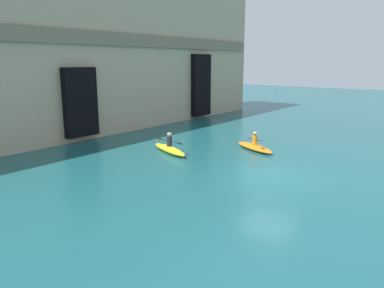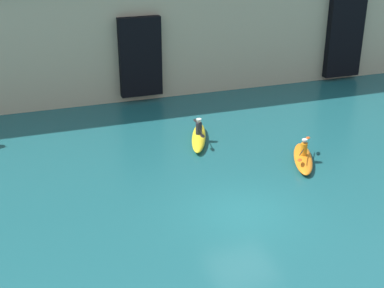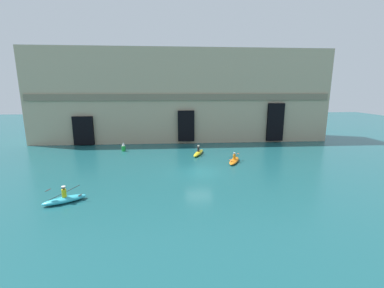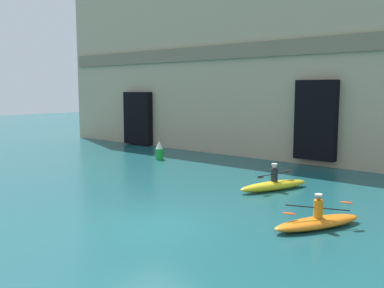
# 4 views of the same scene
# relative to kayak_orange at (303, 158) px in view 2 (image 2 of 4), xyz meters

# --- Properties ---
(ground_plane) EXTENTS (120.00, 120.00, 0.00)m
(ground_plane) POSITION_rel_kayak_orange_xyz_m (-4.13, -3.00, -0.21)
(ground_plane) COLOR #195156
(kayak_orange) EXTENTS (2.05, 3.20, 1.07)m
(kayak_orange) POSITION_rel_kayak_orange_xyz_m (0.00, 0.00, 0.00)
(kayak_orange) COLOR orange
(kayak_orange) RESTS_ON ground
(kayak_yellow) EXTENTS (1.85, 3.40, 1.14)m
(kayak_yellow) POSITION_rel_kayak_orange_xyz_m (-3.52, 3.56, 0.03)
(kayak_yellow) COLOR yellow
(kayak_yellow) RESTS_ON ground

